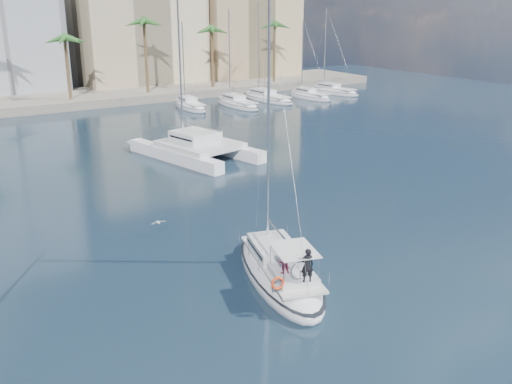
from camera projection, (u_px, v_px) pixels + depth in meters
ground at (250, 268)px, 31.71m from camera, size 160.00×160.00×0.00m
quay at (17, 103)px, 80.08m from camera, size 120.00×14.00×1.20m
building_beige at (137, 28)px, 95.65m from camera, size 20.00×14.00×20.00m
building_tan_right at (244, 32)px, 104.72m from camera, size 18.00×12.00×18.00m
palm_centre at (14, 33)px, 73.84m from camera, size 3.60×3.60×12.30m
palm_right at (238, 28)px, 91.42m from camera, size 3.60×3.60×12.30m
main_sloop at (279, 271)px, 30.17m from camera, size 6.11×10.72×15.17m
catamaran at (197, 145)px, 54.27m from camera, size 8.89×13.82×18.54m
seagull at (158, 222)px, 35.72m from camera, size 0.94×0.40×0.17m
moored_yacht_a at (190, 109)px, 79.46m from camera, size 3.37×9.52×11.90m
moored_yacht_b at (238, 106)px, 81.23m from camera, size 3.32×10.83×13.72m
moored_yacht_c at (267, 101)px, 86.18m from camera, size 3.98×12.33×15.54m
moored_yacht_d at (309, 99)px, 87.95m from camera, size 3.52×9.55×11.90m
moored_yacht_e at (333, 94)px, 92.91m from camera, size 4.61×11.11×13.72m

